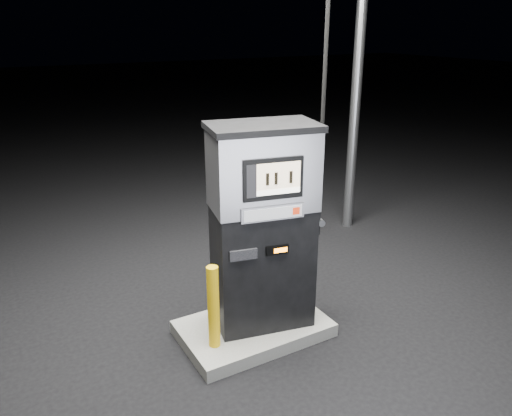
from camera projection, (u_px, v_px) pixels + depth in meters
ground at (253, 334)px, 5.62m from camera, size 80.00×80.00×0.00m
pump_island at (253, 328)px, 5.59m from camera, size 1.60×1.00×0.15m
fuel_dispenser at (263, 226)px, 5.23m from camera, size 1.28×0.87×4.61m
bollard_left at (213, 307)px, 5.03m from camera, size 0.16×0.16×0.91m
bollard_right at (303, 268)px, 5.85m from camera, size 0.13×0.13×0.87m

